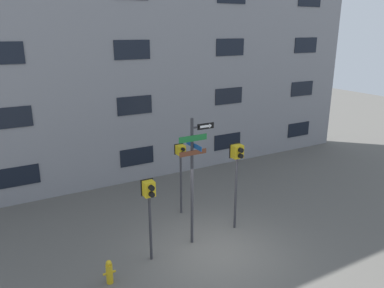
{
  "coord_description": "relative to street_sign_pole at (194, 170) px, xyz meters",
  "views": [
    {
      "loc": [
        -5.47,
        -8.32,
        6.47
      ],
      "look_at": [
        -0.37,
        0.83,
        3.27
      ],
      "focal_mm": 35.0,
      "sensor_mm": 36.0,
      "label": 1
    }
  ],
  "objects": [
    {
      "name": "street_sign_pole",
      "position": [
        0.0,
        0.0,
        0.0
      ],
      "size": [
        1.19,
        0.91,
        4.05
      ],
      "color": "#2D2D33",
      "rests_on": "ground_plane"
    },
    {
      "name": "pedestrian_signal_right",
      "position": [
        1.66,
        0.1,
        -0.08
      ],
      "size": [
        0.41,
        0.4,
        2.98
      ],
      "color": "#2D2D33",
      "rests_on": "ground_plane"
    },
    {
      "name": "pedestrian_signal_across",
      "position": [
        0.57,
        1.95,
        -0.42
      ],
      "size": [
        0.36,
        0.4,
        2.63
      ],
      "color": "#2D2D33",
      "rests_on": "ground_plane"
    },
    {
      "name": "building_facade",
      "position": [
        0.31,
        5.95,
        3.26
      ],
      "size": [
        24.0,
        0.63,
        11.41
      ],
      "color": "gray",
      "rests_on": "ground_plane"
    },
    {
      "name": "ground_plane",
      "position": [
        0.31,
        -0.82,
        -2.44
      ],
      "size": [
        60.0,
        60.0,
        0.0
      ],
      "primitive_type": "plane",
      "color": "#595651"
    },
    {
      "name": "fire_hydrant",
      "position": [
        -2.94,
        -0.67,
        -2.11
      ],
      "size": [
        0.34,
        0.18,
        0.69
      ],
      "color": "gold",
      "rests_on": "ground_plane"
    },
    {
      "name": "pedestrian_signal_left",
      "position": [
        -1.55,
        -0.21,
        -0.48
      ],
      "size": [
        0.37,
        0.4,
        2.49
      ],
      "color": "#2D2D33",
      "rests_on": "ground_plane"
    }
  ]
}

